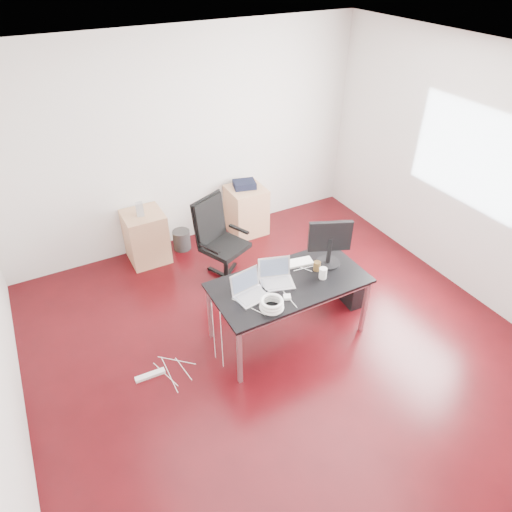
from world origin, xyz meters
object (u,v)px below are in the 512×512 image
filing_cabinet_left (146,237)px  filing_cabinet_right (246,210)px  office_chair (219,237)px  pc_tower (349,284)px  desk (289,286)px

filing_cabinet_left → filing_cabinet_right: same height
filing_cabinet_right → office_chair: bearing=-133.9°
filing_cabinet_right → pc_tower: filing_cabinet_right is taller
office_chair → filing_cabinet_left: bearing=105.9°
office_chair → filing_cabinet_left: 1.11m
office_chair → filing_cabinet_right: office_chair is taller
filing_cabinet_left → filing_cabinet_right: bearing=0.0°
office_chair → pc_tower: office_chair is taller
desk → pc_tower: 1.07m
desk → filing_cabinet_left: (-0.91, 2.09, -0.33)m
pc_tower → office_chair: bearing=140.6°
filing_cabinet_right → pc_tower: size_ratio=1.56×
desk → filing_cabinet_left: size_ratio=2.29×
office_chair → pc_tower: bearing=-67.5°
pc_tower → desk: bearing=-166.7°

